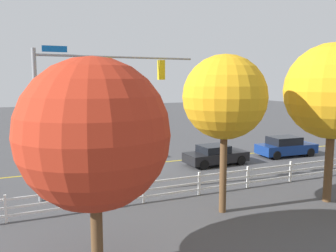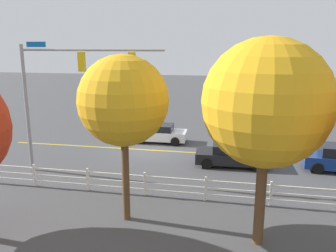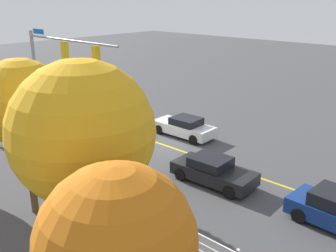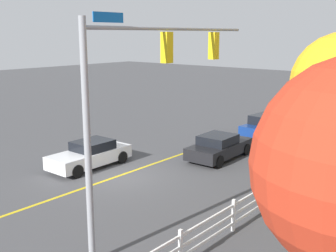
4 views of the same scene
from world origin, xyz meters
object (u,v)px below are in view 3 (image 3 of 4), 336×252
at_px(car_2, 213,171).
at_px(tree_2, 82,133).
at_px(car_0, 184,127).
at_px(tree_3, 117,243).
at_px(tree_0, 22,103).

height_order(car_2, tree_2, tree_2).
relative_size(car_0, tree_3, 0.75).
relative_size(car_0, tree_2, 0.60).
bearing_deg(car_2, car_0, 140.23).
bearing_deg(tree_0, car_2, -118.89).
bearing_deg(tree_0, tree_3, 163.52).
bearing_deg(tree_2, car_2, -82.40).
xyz_separation_m(car_2, tree_2, (-1.10, 8.24, 4.48)).
xyz_separation_m(car_2, tree_3, (-4.75, 10.07, 3.44)).
relative_size(tree_2, tree_3, 1.26).
relative_size(tree_0, tree_2, 0.92).
distance_m(car_2, tree_0, 9.52).
relative_size(car_2, tree_3, 0.74).
bearing_deg(car_0, tree_0, 95.12).
bearing_deg(car_0, car_2, 141.16).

